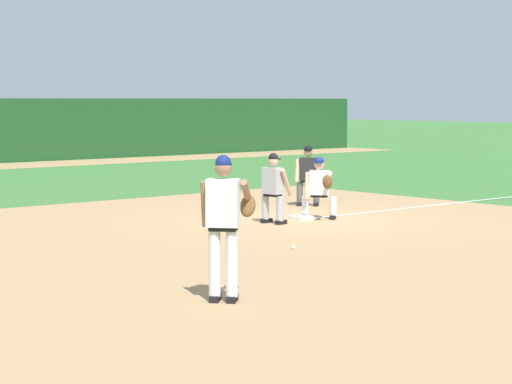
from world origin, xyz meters
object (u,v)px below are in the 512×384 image
at_px(umpire, 308,173).
at_px(baseball, 293,247).
at_px(baserunner, 273,185).
at_px(first_baseman, 320,185).
at_px(first_base_bag, 301,218).
at_px(pitcher, 225,219).

bearing_deg(umpire, baseball, -135.92).
bearing_deg(baserunner, baseball, -126.30).
xyz_separation_m(baseball, first_baseman, (3.35, 2.77, 0.69)).
bearing_deg(first_baseman, first_base_bag, 154.97).
bearing_deg(first_base_bag, baseball, -135.34).
bearing_deg(pitcher, first_base_bag, 40.18).
distance_m(first_base_bag, baserunner, 1.17).
xyz_separation_m(first_base_bag, umpire, (2.06, 1.93, 0.75)).
relative_size(baserunner, umpire, 1.00).
bearing_deg(baserunner, first_baseman, -3.41).
distance_m(pitcher, umpire, 11.53).
bearing_deg(baseball, baserunner, 53.70).
bearing_deg(first_baseman, baseball, -140.44).
distance_m(baseball, umpire, 7.05).
relative_size(baseball, umpire, 0.05).
distance_m(first_base_bag, baseball, 4.19).
relative_size(first_baseman, baserunner, 0.92).
xyz_separation_m(baseball, baserunner, (2.09, 2.84, 0.76)).
xyz_separation_m(pitcher, baserunner, (5.76, 5.52, -0.27)).
distance_m(pitcher, first_baseman, 8.89).
relative_size(first_base_bag, baseball, 5.14).
distance_m(first_baseman, baserunner, 1.27).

